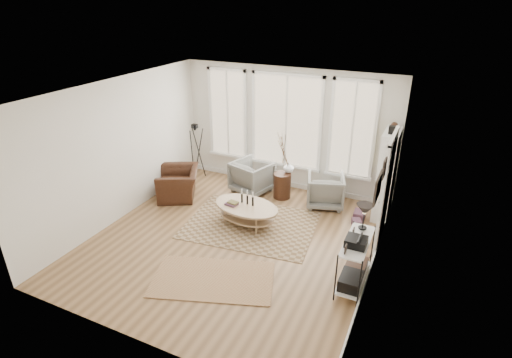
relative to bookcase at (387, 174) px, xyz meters
The scene contains 17 objects.
room 3.30m from the bookcase, 137.70° to the right, with size 5.50×5.54×2.90m.
bay_window 2.57m from the bookcase, 168.63° to the left, with size 4.14×0.12×2.24m.
door 1.10m from the bookcase, 82.91° to the right, with size 0.09×1.06×2.22m.
bookcase is the anchor object (origin of this frame).
low_shelf 2.56m from the bookcase, 91.28° to the right, with size 0.38×1.08×1.30m.
wall_art 2.66m from the bookcase, 86.75° to the right, with size 0.04×0.88×0.44m.
rug_main 3.00m from the bookcase, 146.64° to the right, with size 2.61×1.95×0.01m, color brown.
rug_runner 4.18m from the bookcase, 122.75° to the right, with size 2.01×1.12×0.01m, color brown.
coffee_table 3.01m from the bookcase, 147.49° to the right, with size 1.52×1.08×0.65m.
armchair_left 3.07m from the bookcase, behind, with size 0.83×0.86×0.78m, color slate.
armchair_right 1.37m from the bookcase, behind, with size 0.79×0.82×0.74m, color slate.
side_table 2.26m from the bookcase, behind, with size 0.40×0.40×1.69m.
vase 2.17m from the bookcase, behind, with size 0.24×0.24×0.25m, color silver.
accent_chair 4.65m from the bookcase, 166.09° to the right, with size 0.91×1.04×0.68m, color #371D12.
tripod_camera 4.70m from the bookcase, behind, with size 0.50×0.50×1.43m.
book_stack_near 1.02m from the bookcase, 134.26° to the right, with size 0.23×0.29×0.19m, color maroon.
book_stack_far 1.18m from the bookcase, 119.31° to the right, with size 0.18×0.22×0.14m, color maroon.
Camera 1 is at (3.15, -5.76, 4.35)m, focal length 28.00 mm.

